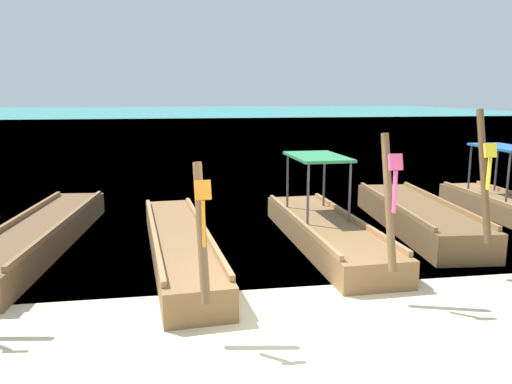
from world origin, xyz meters
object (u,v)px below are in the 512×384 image
longtail_boat_orange_ribbon (180,245)px  longtail_boat_yellow_ribbon (417,216)px  longtail_boat_pink_ribbon (326,230)px  longtail_boat_blue_ribbon (40,235)px

longtail_boat_orange_ribbon → longtail_boat_yellow_ribbon: size_ratio=1.12×
longtail_boat_pink_ribbon → longtail_boat_yellow_ribbon: 2.55m
longtail_boat_blue_ribbon → longtail_boat_yellow_ribbon: size_ratio=1.21×
longtail_boat_orange_ribbon → longtail_boat_pink_ribbon: (3.02, 0.45, 0.04)m
longtail_boat_blue_ribbon → longtail_boat_orange_ribbon: longtail_boat_blue_ribbon is taller
longtail_boat_blue_ribbon → longtail_boat_orange_ribbon: size_ratio=1.08×
longtail_boat_pink_ribbon → longtail_boat_yellow_ribbon: (2.43, 0.79, 0.00)m
longtail_boat_pink_ribbon → longtail_boat_blue_ribbon: bearing=173.5°
longtail_boat_blue_ribbon → longtail_boat_orange_ribbon: 3.01m
longtail_boat_orange_ribbon → longtail_boat_pink_ribbon: 3.05m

